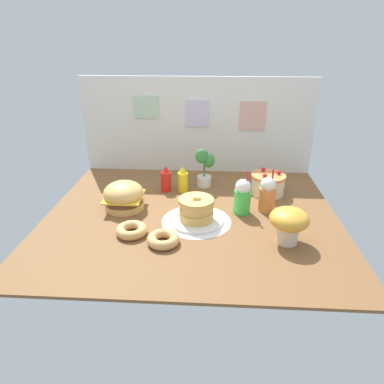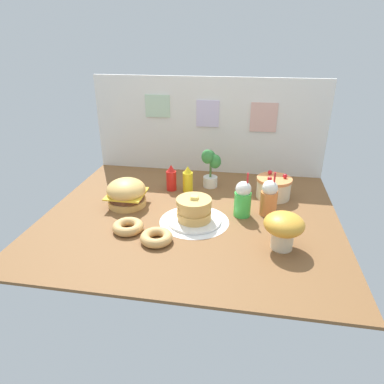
# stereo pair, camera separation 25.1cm
# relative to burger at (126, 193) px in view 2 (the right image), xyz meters

# --- Properties ---
(ground_plane) EXTENTS (2.15, 1.86, 0.02)m
(ground_plane) POSITION_rel_burger_xyz_m (0.52, -0.07, -0.11)
(ground_plane) COLOR brown
(back_wall) EXTENTS (2.15, 0.04, 0.89)m
(back_wall) POSITION_rel_burger_xyz_m (0.52, 0.85, 0.35)
(back_wall) COLOR silver
(back_wall) RESTS_ON ground_plane
(doily_mat) EXTENTS (0.50, 0.50, 0.00)m
(doily_mat) POSITION_rel_burger_xyz_m (0.56, -0.17, -0.10)
(doily_mat) COLOR white
(doily_mat) RESTS_ON ground_plane
(burger) EXTENTS (0.30, 0.30, 0.22)m
(burger) POSITION_rel_burger_xyz_m (0.00, 0.00, 0.00)
(burger) COLOR #DBA859
(burger) RESTS_ON ground_plane
(pancake_stack) EXTENTS (0.39, 0.39, 0.20)m
(pancake_stack) POSITION_rel_burger_xyz_m (0.56, -0.17, -0.02)
(pancake_stack) COLOR white
(pancake_stack) RESTS_ON doily_mat
(layer_cake) EXTENTS (0.28, 0.28, 0.21)m
(layer_cake) POSITION_rel_burger_xyz_m (1.13, 0.34, -0.02)
(layer_cake) COLOR beige
(layer_cake) RESTS_ON ground_plane
(ketchup_bottle) EXTENTS (0.09, 0.09, 0.23)m
(ketchup_bottle) POSITION_rel_burger_xyz_m (0.28, 0.35, 0.00)
(ketchup_bottle) COLOR red
(ketchup_bottle) RESTS_ON ground_plane
(mustard_bottle) EXTENTS (0.09, 0.09, 0.23)m
(mustard_bottle) POSITION_rel_burger_xyz_m (0.42, 0.34, 0.00)
(mustard_bottle) COLOR yellow
(mustard_bottle) RESTS_ON ground_plane
(cream_soda_cup) EXTENTS (0.13, 0.13, 0.34)m
(cream_soda_cup) POSITION_rel_burger_xyz_m (0.90, -0.02, 0.03)
(cream_soda_cup) COLOR green
(cream_soda_cup) RESTS_ON ground_plane
(orange_float_cup) EXTENTS (0.13, 0.13, 0.34)m
(orange_float_cup) POSITION_rel_burger_xyz_m (1.08, 0.03, 0.03)
(orange_float_cup) COLOR orange
(orange_float_cup) RESTS_ON ground_plane
(donut_pink_glaze) EXTENTS (0.21, 0.21, 0.06)m
(donut_pink_glaze) POSITION_rel_burger_xyz_m (0.14, -0.38, -0.07)
(donut_pink_glaze) COLOR tan
(donut_pink_glaze) RESTS_ON ground_plane
(donut_chocolate) EXTENTS (0.21, 0.21, 0.06)m
(donut_chocolate) POSITION_rel_burger_xyz_m (0.37, -0.48, -0.07)
(donut_chocolate) COLOR tan
(donut_chocolate) RESTS_ON ground_plane
(potted_plant) EXTENTS (0.17, 0.14, 0.35)m
(potted_plant) POSITION_rel_burger_xyz_m (0.60, 0.47, 0.08)
(potted_plant) COLOR white
(potted_plant) RESTS_ON ground_plane
(mushroom_stool) EXTENTS (0.25, 0.25, 0.24)m
(mushroom_stool) POSITION_rel_burger_xyz_m (1.16, -0.41, 0.04)
(mushroom_stool) COLOR beige
(mushroom_stool) RESTS_ON ground_plane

